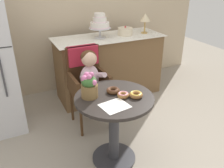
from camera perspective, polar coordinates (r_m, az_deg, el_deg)
ground_plane at (r=2.56m, az=0.46°, el=-17.33°), size 8.00×8.00×0.00m
back_wall at (r=3.64m, az=-13.06°, el=18.95°), size 4.80×0.10×2.70m
cafe_table at (r=2.24m, az=0.50°, el=-7.80°), size 0.72×0.72×0.72m
wicker_chair at (r=2.80m, az=-6.25°, el=2.39°), size 0.42×0.45×0.95m
seated_child at (r=2.65m, az=-5.15°, el=1.94°), size 0.27×0.32×0.73m
paper_napkin at (r=1.98m, az=0.65°, el=-5.31°), size 0.25×0.23×0.00m
donut_front at (r=2.12m, az=2.69°, el=-2.58°), size 0.11×0.11×0.04m
donut_mid at (r=2.13m, az=5.80°, el=-2.53°), size 0.12×0.12×0.04m
donut_side at (r=2.19m, az=0.27°, el=-1.51°), size 0.12×0.12×0.04m
flower_vase at (r=2.08m, az=-5.53°, el=-0.36°), size 0.15×0.15×0.24m
display_counter at (r=3.52m, az=-0.72°, el=4.28°), size 1.56×0.62×0.90m
tiered_cake_stand at (r=3.29m, az=-2.96°, el=14.39°), size 0.30×0.30×0.33m
round_layer_cake at (r=3.47m, az=3.19°, el=12.55°), size 0.21×0.21×0.13m
table_lamp at (r=3.56m, az=8.01°, el=15.40°), size 0.15×0.15×0.28m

